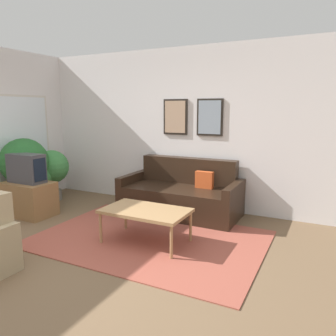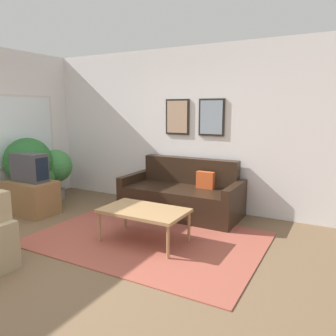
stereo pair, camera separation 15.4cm
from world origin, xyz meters
The scene contains 10 objects.
ground_plane centered at (0.00, 0.00, 0.00)m, with size 16.00×16.00×0.00m, color brown.
area_rug centered at (0.49, 1.15, 0.01)m, with size 2.91×2.01×0.01m.
wall_back centered at (0.01, 2.80, 1.35)m, with size 8.00×0.09×2.70m.
couch centered at (0.42, 2.33, 0.30)m, with size 1.89×0.90×0.88m.
coffee_table centered at (0.51, 1.04, 0.41)m, with size 1.07×0.64×0.44m.
tv_stand centered at (-1.73, 1.15, 0.27)m, with size 0.80×0.51×0.54m.
tv centered at (-1.73, 1.15, 0.77)m, with size 0.60×0.28×0.45m.
potted_plant_tall centered at (-2.16, 1.48, 0.77)m, with size 0.81×0.81×1.20m.
potted_plant_by_window centered at (-2.06, 1.99, 0.60)m, with size 0.61×0.61×0.94m.
potted_plant_small centered at (-2.10, 1.70, 0.47)m, with size 0.48×0.48×0.73m.
Camera 2 is at (2.67, -2.30, 1.69)m, focal length 35.00 mm.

